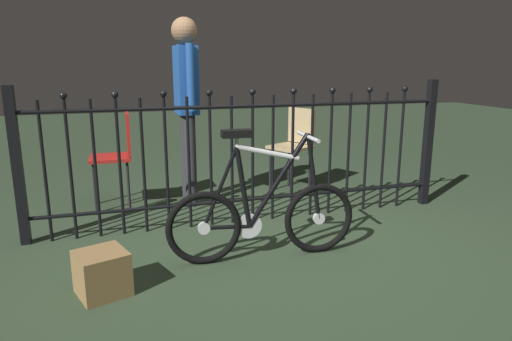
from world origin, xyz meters
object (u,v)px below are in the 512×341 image
bicycle (263,215)px  display_crate (102,273)px  chair_tan (295,140)px  chair_red (118,150)px  person_visitor (186,94)px

bicycle → display_crate: 1.11m
chair_tan → chair_red: 1.80m
bicycle → display_crate: bicycle is taller
chair_tan → display_crate: bearing=-137.1°
person_visitor → display_crate: 2.05m
bicycle → chair_red: 1.82m
chair_red → display_crate: chair_red is taller
chair_tan → bicycle: bearing=-118.6°
chair_red → display_crate: 1.81m
display_crate → chair_red: bearing=85.5°
bicycle → chair_tan: (0.86, 1.59, 0.23)m
chair_tan → person_visitor: 1.28m
bicycle → person_visitor: bearing=101.5°
bicycle → chair_tan: size_ratio=1.54×
chair_tan → display_crate: chair_tan is taller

